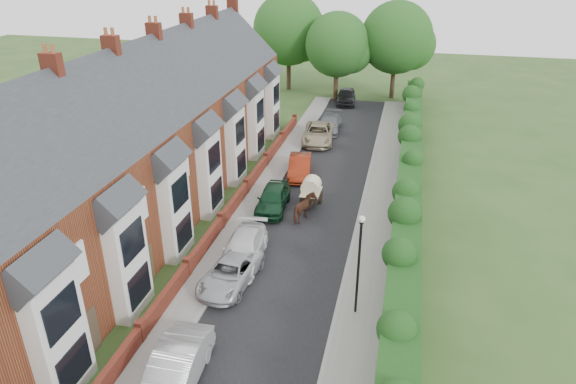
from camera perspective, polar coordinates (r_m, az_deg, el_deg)
name	(u,v)px	position (r m, az deg, el deg)	size (l,w,h in m)	color
ground	(261,362)	(22.21, -3.02, -18.38)	(140.00, 140.00, 0.00)	#2D4C1E
road	(304,230)	(30.88, 1.76, -4.22)	(6.00, 58.00, 0.02)	black
pavement_hedge_side	(373,237)	(30.42, 9.37, -4.98)	(2.20, 58.00, 0.12)	gray
pavement_house_side	(243,222)	(31.73, -5.07, -3.32)	(1.70, 58.00, 0.12)	gray
kerb_hedge_side	(355,235)	(30.48, 7.41, -4.76)	(0.18, 58.00, 0.13)	gray
kerb_house_side	(255,223)	(31.51, -3.68, -3.48)	(0.18, 58.00, 0.13)	gray
hedge	(407,217)	(29.65, 13.05, -2.77)	(2.10, 58.00, 2.85)	#133D14
terrace_row	(129,152)	(31.61, -17.30, 4.28)	(9.05, 40.50, 11.50)	brown
garden_wall_row	(221,222)	(31.03, -7.42, -3.33)	(0.35, 40.35, 1.10)	maroon
lamppost	(359,253)	(22.78, 7.94, -6.76)	(0.32, 0.32, 5.16)	black
tree_far_left	(341,46)	(56.61, 5.88, 15.81)	(7.14, 6.80, 9.29)	#332316
tree_far_right	(400,40)	(58.02, 12.35, 16.22)	(7.98, 7.60, 10.31)	#332316
tree_far_back	(292,31)	(60.43, 0.49, 17.44)	(8.40, 8.00, 10.82)	#332316
car_silver_a	(174,371)	(21.17, -12.51, -18.83)	(1.71, 4.89, 1.61)	#B1B2B6
car_silver_b	(230,273)	(26.16, -6.43, -8.88)	(2.14, 4.63, 1.29)	#B1B3B9
car_white	(243,249)	(27.76, -5.01, -6.36)	(2.03, 4.99, 1.45)	white
car_green	(273,198)	(32.91, -1.70, -0.71)	(1.80, 4.47, 1.52)	#0F341C
car_red	(300,167)	(37.71, 1.33, 2.85)	(1.56, 4.47, 1.47)	maroon
car_beige	(318,133)	(44.53, 3.40, 6.51)	(2.50, 5.43, 1.51)	tan
car_grey	(330,123)	(47.45, 4.66, 7.64)	(1.97, 4.84, 1.41)	#5C5F64
car_black	(346,96)	(56.12, 6.50, 10.55)	(1.90, 4.72, 1.61)	black
horse	(304,209)	(31.46, 1.82, -1.88)	(0.90, 1.99, 1.68)	#4B281B
horse_cart	(311,190)	(33.20, 2.58, 0.27)	(1.26, 2.78, 2.01)	black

